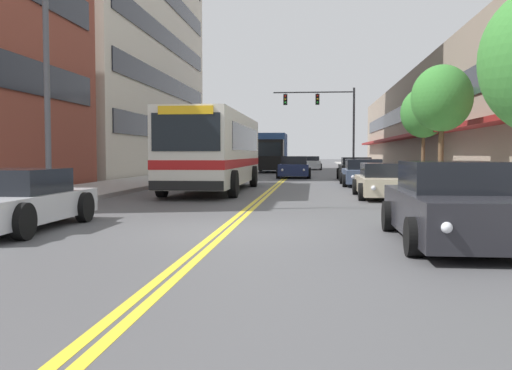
% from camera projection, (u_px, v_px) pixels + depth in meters
% --- Properties ---
extents(ground_plane, '(240.00, 240.00, 0.00)m').
position_uv_depth(ground_plane, '(292.00, 172.00, 48.64)').
color(ground_plane, '#4C4C4F').
extents(sidewalk_left, '(3.71, 106.00, 0.16)m').
position_uv_depth(sidewalk_left, '(207.00, 171.00, 49.38)').
color(sidewalk_left, '#9E9B96').
rests_on(sidewalk_left, ground_plane).
extents(sidewalk_right, '(3.71, 106.00, 0.16)m').
position_uv_depth(sidewalk_right, '(380.00, 172.00, 47.89)').
color(sidewalk_right, '#9E9B96').
rests_on(sidewalk_right, ground_plane).
extents(centre_line, '(0.34, 106.00, 0.01)m').
position_uv_depth(centre_line, '(292.00, 172.00, 48.64)').
color(centre_line, yellow).
rests_on(centre_line, ground_plane).
extents(storefront_row_right, '(9.10, 68.00, 8.17)m').
position_uv_depth(storefront_row_right, '(455.00, 124.00, 47.06)').
color(storefront_row_right, gray).
rests_on(storefront_row_right, ground_plane).
extents(city_bus, '(2.92, 11.38, 3.22)m').
position_uv_depth(city_bus, '(216.00, 148.00, 24.44)').
color(city_bus, silver).
rests_on(city_bus, ground_plane).
extents(car_dark_grey_parked_left_near, '(2.02, 4.16, 1.33)m').
position_uv_depth(car_dark_grey_parked_left_near, '(221.00, 168.00, 37.65)').
color(car_dark_grey_parked_left_near, '#38383D').
rests_on(car_dark_grey_parked_left_near, ground_plane).
extents(car_beige_parked_left_mid, '(2.12, 4.76, 1.23)m').
position_uv_depth(car_beige_parked_left_mid, '(234.00, 167.00, 44.51)').
color(car_beige_parked_left_mid, '#BCAD89').
rests_on(car_beige_parked_left_mid, ground_plane).
extents(car_silver_parked_left_far, '(2.17, 4.67, 1.26)m').
position_uv_depth(car_silver_parked_left_far, '(13.00, 201.00, 11.93)').
color(car_silver_parked_left_far, '#B7B7BC').
rests_on(car_silver_parked_left_far, ground_plane).
extents(car_charcoal_parked_right_foreground, '(2.05, 4.86, 1.45)m').
position_uv_depth(car_charcoal_parked_right_foreground, '(451.00, 206.00, 10.14)').
color(car_charcoal_parked_right_foreground, '#232328').
rests_on(car_charcoal_parked_right_foreground, ground_plane).
extents(car_champagne_parked_right_mid, '(2.09, 4.82, 1.25)m').
position_uv_depth(car_champagne_parked_right_mid, '(385.00, 182.00, 20.59)').
color(car_champagne_parked_right_mid, beige).
rests_on(car_champagne_parked_right_mid, ground_plane).
extents(car_black_parked_right_far, '(2.21, 4.82, 1.37)m').
position_uv_depth(car_black_parked_right_far, '(356.00, 169.00, 34.51)').
color(car_black_parked_right_far, black).
rests_on(car_black_parked_right_far, ground_plane).
extents(car_slate_blue_parked_right_end, '(2.21, 4.84, 1.32)m').
position_uv_depth(car_slate_blue_parked_right_end, '(363.00, 173.00, 28.49)').
color(car_slate_blue_parked_right_end, '#475675').
rests_on(car_slate_blue_parked_right_end, ground_plane).
extents(car_navy_moving_lead, '(2.18, 4.53, 1.42)m').
position_uv_depth(car_navy_moving_lead, '(294.00, 168.00, 37.69)').
color(car_navy_moving_lead, '#19234C').
rests_on(car_navy_moving_lead, ground_plane).
extents(car_white_moving_second, '(2.06, 4.93, 1.33)m').
position_uv_depth(car_white_moving_second, '(311.00, 163.00, 57.50)').
color(car_white_moving_second, white).
rests_on(car_white_moving_second, ground_plane).
extents(box_truck, '(2.67, 7.19, 3.35)m').
position_uv_depth(box_truck, '(272.00, 152.00, 49.50)').
color(box_truck, black).
rests_on(box_truck, ground_plane).
extents(traffic_signal_mast, '(6.94, 0.38, 7.18)m').
position_uv_depth(traffic_signal_mast, '(327.00, 112.00, 48.53)').
color(traffic_signal_mast, '#47474C').
rests_on(traffic_signal_mast, ground_plane).
extents(street_lamp_left_near, '(2.47, 0.28, 8.95)m').
position_uv_depth(street_lamp_left_near, '(57.00, 15.00, 15.14)').
color(street_lamp_left_near, '#47474C').
rests_on(street_lamp_left_near, ground_plane).
extents(street_tree_right_mid, '(2.44, 2.44, 5.01)m').
position_uv_depth(street_tree_right_mid, '(442.00, 99.00, 22.99)').
color(street_tree_right_mid, brown).
rests_on(street_tree_right_mid, sidewalk_right).
extents(street_tree_right_far, '(2.56, 2.56, 5.14)m').
position_uv_depth(street_tree_right_far, '(424.00, 113.00, 32.04)').
color(street_tree_right_far, brown).
rests_on(street_tree_right_far, sidewalk_right).
extents(fire_hydrant, '(0.34, 0.26, 0.89)m').
position_uv_depth(fire_hydrant, '(425.00, 180.00, 21.08)').
color(fire_hydrant, yellow).
rests_on(fire_hydrant, sidewalk_right).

